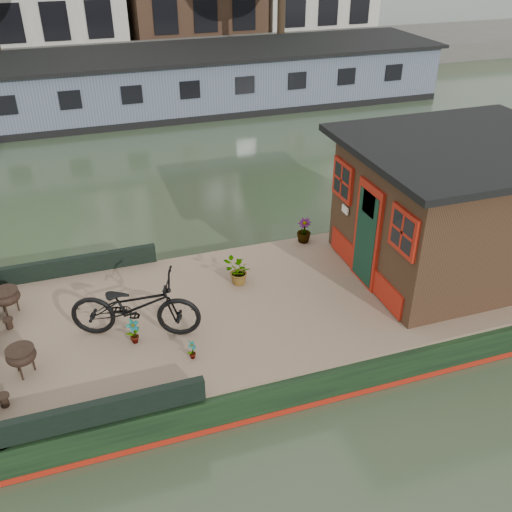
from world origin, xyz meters
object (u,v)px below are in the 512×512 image
object	(u,v)px
brazier_rear	(8,302)
potted_plant_a	(134,332)
bicycle	(135,306)
brazier_front	(23,361)
cabin	(457,207)

from	to	relation	value
brazier_rear	potted_plant_a	bearing A→B (deg)	-37.47
bicycle	brazier_front	world-z (taller)	bicycle
brazier_rear	cabin	bearing A→B (deg)	-7.19
potted_plant_a	brazier_front	world-z (taller)	brazier_front
bicycle	brazier_rear	world-z (taller)	bicycle
cabin	potted_plant_a	size ratio (longest dim) A/B	9.37
bicycle	potted_plant_a	distance (m)	0.40
cabin	potted_plant_a	xyz separation A→B (m)	(-5.93, -0.44, -1.01)
brazier_rear	brazier_front	bearing A→B (deg)	-81.06
bicycle	brazier_rear	size ratio (longest dim) A/B	4.35
bicycle	brazier_rear	bearing A→B (deg)	77.71
cabin	brazier_rear	size ratio (longest dim) A/B	8.58
bicycle	brazier_rear	xyz separation A→B (m)	(-1.94, 1.20, -0.30)
cabin	brazier_rear	distance (m)	7.91
potted_plant_a	cabin	bearing A→B (deg)	4.24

